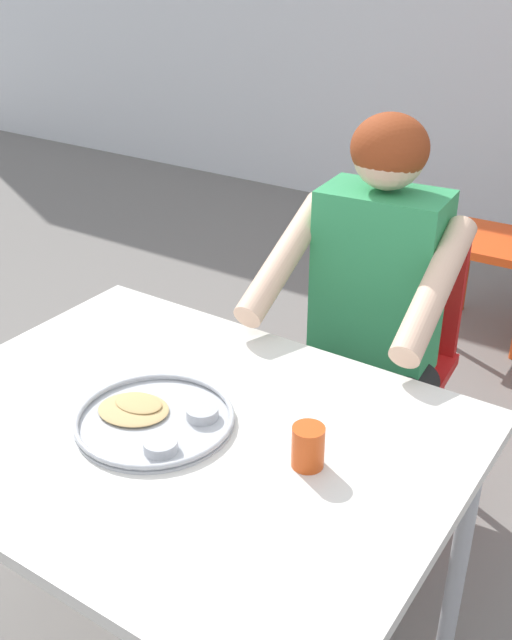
{
  "coord_description": "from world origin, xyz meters",
  "views": [
    {
      "loc": [
        0.78,
        -0.95,
        1.65
      ],
      "look_at": [
        -0.03,
        0.27,
        0.88
      ],
      "focal_mm": 41.5,
      "sensor_mm": 36.0,
      "label": 1
    }
  ],
  "objects_px": {
    "table_foreground": "(179,451)",
    "diner_foreground": "(366,305)",
    "chair_foreground": "(388,347)",
    "thali_tray": "(154,419)",
    "drinking_cup": "(308,445)"
  },
  "relations": [
    {
      "from": "table_foreground",
      "to": "diner_foreground",
      "type": "height_order",
      "value": "diner_foreground"
    },
    {
      "from": "table_foreground",
      "to": "chair_foreground",
      "type": "xyz_separation_m",
      "value": [
        0.08,
        0.93,
        -0.16
      ]
    },
    {
      "from": "diner_foreground",
      "to": "thali_tray",
      "type": "bearing_deg",
      "value": -100.48
    },
    {
      "from": "chair_foreground",
      "to": "table_foreground",
      "type": "bearing_deg",
      "value": -94.63
    },
    {
      "from": "drinking_cup",
      "to": "diner_foreground",
      "type": "relative_size",
      "value": 0.07
    },
    {
      "from": "table_foreground",
      "to": "thali_tray",
      "type": "bearing_deg",
      "value": -152.87
    },
    {
      "from": "table_foreground",
      "to": "diner_foreground",
      "type": "distance_m",
      "value": 0.72
    },
    {
      "from": "table_foreground",
      "to": "diner_foreground",
      "type": "bearing_deg",
      "value": 82.72
    },
    {
      "from": "table_foreground",
      "to": "diner_foreground",
      "type": "xyz_separation_m",
      "value": [
        0.09,
        0.71,
        0.08
      ]
    },
    {
      "from": "table_foreground",
      "to": "thali_tray",
      "type": "xyz_separation_m",
      "value": [
        -0.04,
        -0.02,
        0.08
      ]
    },
    {
      "from": "thali_tray",
      "to": "drinking_cup",
      "type": "xyz_separation_m",
      "value": [
        0.34,
        0.06,
        0.04
      ]
    },
    {
      "from": "chair_foreground",
      "to": "thali_tray",
      "type": "bearing_deg",
      "value": -97.18
    },
    {
      "from": "thali_tray",
      "to": "chair_foreground",
      "type": "height_order",
      "value": "chair_foreground"
    },
    {
      "from": "table_foreground",
      "to": "drinking_cup",
      "type": "distance_m",
      "value": 0.32
    },
    {
      "from": "table_foreground",
      "to": "chair_foreground",
      "type": "distance_m",
      "value": 0.94
    }
  ]
}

